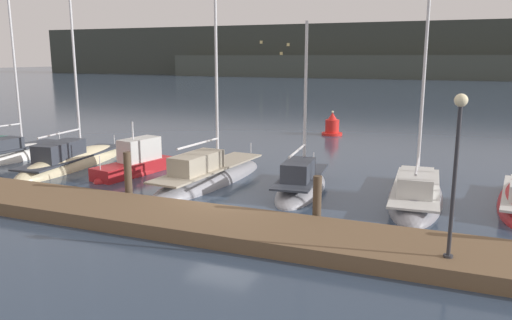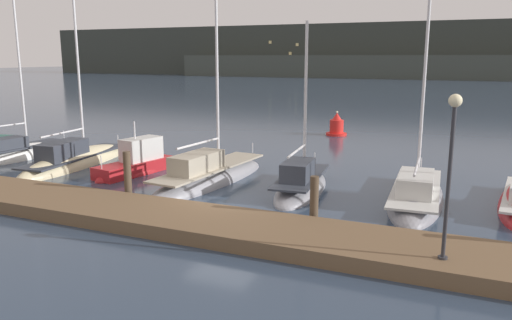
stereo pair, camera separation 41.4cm
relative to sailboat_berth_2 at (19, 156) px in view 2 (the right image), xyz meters
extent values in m
plane|color=#2D3D51|center=(14.27, -3.54, -0.12)|extent=(400.00, 400.00, 0.00)
cube|color=brown|center=(14.27, -6.02, 0.11)|extent=(45.11, 2.80, 0.45)
cylinder|color=#4C3D2D|center=(10.62, -4.37, 0.85)|extent=(0.28, 0.28, 1.94)
cylinder|color=#4C3D2D|center=(17.91, -4.37, 0.73)|extent=(0.28, 0.28, 1.69)
ellipsoid|color=white|center=(0.00, 0.05, -0.12)|extent=(2.56, 6.70, 1.46)
cube|color=#333842|center=(0.00, 0.05, 0.50)|extent=(2.15, 5.63, 0.08)
cube|color=#333842|center=(-0.08, -0.73, 0.82)|extent=(1.35, 2.20, 0.55)
cylinder|color=silver|center=(0.06, 0.57, 5.14)|extent=(0.12, 0.12, 9.28)
cylinder|color=silver|center=(-0.06, -0.59, 1.74)|extent=(0.33, 2.32, 0.09)
cylinder|color=silver|center=(0.32, 3.04, 0.75)|extent=(0.04, 0.04, 0.50)
ellipsoid|color=beige|center=(4.13, -0.10, -0.12)|extent=(2.79, 8.48, 1.63)
cube|color=#333842|center=(4.13, -0.10, 0.37)|extent=(2.34, 7.13, 0.08)
cube|color=#333842|center=(4.24, -1.09, 0.83)|extent=(1.42, 2.77, 0.85)
cylinder|color=silver|center=(4.06, 0.57, 6.12)|extent=(0.12, 0.12, 11.50)
cylinder|color=silver|center=(4.22, -0.98, 1.66)|extent=(0.43, 3.09, 0.09)
cylinder|color=silver|center=(3.71, 3.71, 0.62)|extent=(0.04, 0.04, 0.50)
ellipsoid|color=red|center=(7.98, -0.45, -0.12)|extent=(2.20, 4.71, 1.01)
cube|color=red|center=(7.98, -0.45, 0.17)|extent=(2.00, 4.25, 0.58)
cube|color=silver|center=(8.07, 0.00, 0.99)|extent=(1.29, 2.14, 1.06)
cube|color=black|center=(8.23, 0.89, 1.15)|extent=(0.86, 0.37, 0.48)
cylinder|color=silver|center=(8.00, -0.36, 1.93)|extent=(0.07, 0.07, 0.81)
cylinder|color=silver|center=(7.63, -2.32, 0.76)|extent=(0.04, 0.04, 0.60)
ellipsoid|color=gray|center=(12.09, -0.58, -0.12)|extent=(2.57, 8.39, 1.39)
cube|color=#A39984|center=(12.09, -0.58, 0.57)|extent=(2.16, 7.05, 0.08)
cube|color=#A39984|center=(12.00, -1.57, 0.98)|extent=(1.33, 2.73, 0.75)
cylinder|color=silver|center=(12.15, 0.08, 6.26)|extent=(0.12, 0.12, 11.37)
cylinder|color=silver|center=(12.01, -1.41, 1.75)|extent=(0.36, 2.98, 0.09)
cylinder|color=silver|center=(12.43, 3.20, 0.82)|extent=(0.04, 0.04, 0.50)
ellipsoid|color=gray|center=(16.15, -0.29, -0.12)|extent=(2.25, 5.94, 1.11)
cube|color=#333842|center=(16.15, -0.29, 0.49)|extent=(1.89, 4.99, 0.08)
cube|color=#333842|center=(16.22, -0.99, 0.90)|extent=(1.20, 1.94, 0.73)
cylinder|color=silver|center=(16.11, 0.17, 3.58)|extent=(0.12, 0.12, 6.18)
cylinder|color=silver|center=(16.24, -1.21, 1.72)|extent=(0.35, 2.77, 0.09)
cylinder|color=silver|center=(15.90, 2.36, 0.74)|extent=(0.04, 0.04, 0.50)
ellipsoid|color=gray|center=(20.61, 0.23, -0.12)|extent=(2.37, 7.74, 1.30)
cube|color=silver|center=(20.61, 0.23, 0.36)|extent=(1.99, 6.50, 0.08)
cube|color=silver|center=(20.65, -0.68, 0.75)|extent=(1.32, 2.50, 0.70)
cylinder|color=silver|center=(20.58, 0.84, 5.22)|extent=(0.12, 0.12, 9.71)
cylinder|color=silver|center=(20.65, -0.68, 1.37)|extent=(0.23, 3.05, 0.09)
cylinder|color=silver|center=(20.44, 3.75, 0.61)|extent=(0.04, 0.04, 0.50)
cylinder|color=red|center=(13.77, 14.77, -0.04)|extent=(1.44, 1.44, 0.16)
cylinder|color=red|center=(13.77, 14.77, 0.50)|extent=(0.96, 0.96, 0.91)
cone|color=red|center=(13.77, 14.77, 1.21)|extent=(0.67, 0.67, 0.50)
sphere|color=#F9EAB7|center=(13.77, 14.77, 1.51)|extent=(0.16, 0.16, 0.16)
cylinder|color=#2D2D33|center=(21.93, -6.59, 0.36)|extent=(0.24, 0.24, 0.06)
cylinder|color=#2D2D33|center=(21.93, -6.59, 2.26)|extent=(0.10, 0.10, 3.75)
sphere|color=#F9EAB7|center=(21.93, -6.59, 4.28)|extent=(0.32, 0.32, 0.32)
cube|color=#333833|center=(14.27, 120.17, 6.84)|extent=(240.00, 16.00, 13.92)
cube|color=#3F463F|center=(18.40, 110.17, 2.74)|extent=(144.00, 10.00, 5.72)
cube|color=#F4DB8C|center=(-22.25, 112.12, 8.41)|extent=(0.80, 0.10, 0.80)
cube|color=#F4DB8C|center=(29.70, 112.12, 4.19)|extent=(0.80, 0.10, 0.80)
cube|color=#F4DB8C|center=(-13.71, 112.12, 3.51)|extent=(0.80, 0.10, 0.80)
cube|color=#F4DB8C|center=(-30.12, 112.12, 9.13)|extent=(0.80, 0.10, 0.80)
cube|color=#F4DB8C|center=(-24.21, 112.12, 6.10)|extent=(0.80, 0.10, 0.80)
camera|label=1|loc=(21.90, -19.35, 5.29)|focal=35.00mm
camera|label=2|loc=(22.28, -19.19, 5.29)|focal=35.00mm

